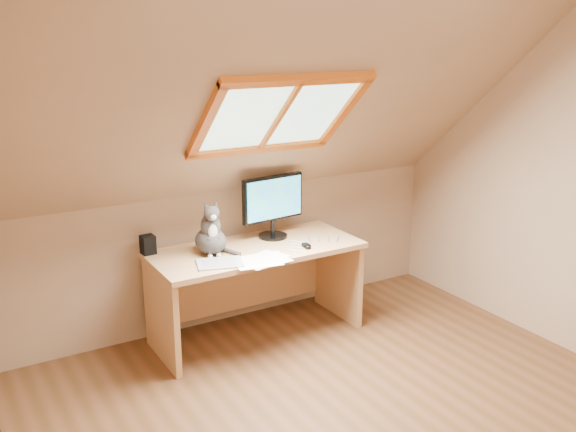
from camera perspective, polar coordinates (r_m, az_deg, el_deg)
room_shell at (r=3.06m, az=9.80°, el=2.97°), size 3.52×3.52×2.41m
desk at (r=4.58m, az=-3.24°, el=-5.07°), size 1.47×0.64×0.67m
monitor at (r=4.58m, az=-1.34°, el=1.22°), size 0.50×0.21×0.46m
cat at (r=4.31m, az=-6.88°, el=-1.66°), size 0.24×0.28×0.38m
desk_speaker at (r=4.40m, az=-12.35°, el=-2.50°), size 0.09×0.09×0.13m
graphics_tablet at (r=4.15m, az=-6.09°, el=-4.20°), size 0.34×0.28×0.01m
mouse at (r=4.43m, az=1.63°, el=-2.63°), size 0.07×0.11×0.03m
papers at (r=4.19m, az=-2.32°, el=-3.95°), size 0.35×0.30×0.01m
cables at (r=4.55m, az=2.32°, el=-2.31°), size 0.51×0.26×0.01m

